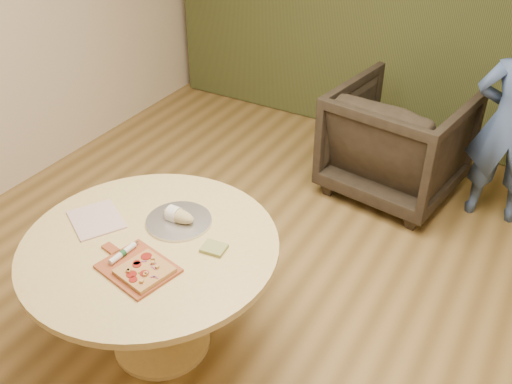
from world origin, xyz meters
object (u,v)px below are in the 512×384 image
at_px(serving_tray, 179,221).
at_px(bread_roll, 177,215).
at_px(flatbread_pizza, 144,271).
at_px(pizza_paddle, 137,268).
at_px(cutlery_roll, 123,253).
at_px(pedestal_table, 152,264).
at_px(person_standing, 512,123).
at_px(armchair, 399,137).

relative_size(serving_tray, bread_roll, 1.84).
bearing_deg(flatbread_pizza, serving_tray, 104.62).
distance_m(pizza_paddle, flatbread_pizza, 0.07).
relative_size(cutlery_roll, serving_tray, 0.56).
xyz_separation_m(serving_tray, bread_roll, (-0.01, 0.00, 0.04)).
relative_size(pedestal_table, bread_roll, 6.95).
xyz_separation_m(pedestal_table, flatbread_pizza, (0.14, -0.20, 0.17)).
bearing_deg(pizza_paddle, pedestal_table, 123.62).
bearing_deg(bread_roll, pedestal_table, -94.15).
relative_size(pizza_paddle, person_standing, 0.30).
bearing_deg(pedestal_table, serving_tray, 83.58).
height_order(pedestal_table, cutlery_roll, cutlery_roll).
height_order(pedestal_table, pizza_paddle, pizza_paddle).
bearing_deg(pizza_paddle, bread_roll, 110.15).
bearing_deg(armchair, pizza_paddle, 85.68).
bearing_deg(armchair, bread_roll, 81.74).
height_order(flatbread_pizza, cutlery_roll, flatbread_pizza).
bearing_deg(bread_roll, person_standing, 56.64).
relative_size(flatbread_pizza, bread_roll, 1.35).
xyz_separation_m(armchair, person_standing, (0.76, 0.05, 0.29)).
relative_size(pedestal_table, person_standing, 0.87).
height_order(flatbread_pizza, serving_tray, flatbread_pizza).
bearing_deg(bread_roll, serving_tray, 0.00).
relative_size(cutlery_roll, bread_roll, 1.03).
height_order(pedestal_table, serving_tray, serving_tray).
bearing_deg(pizza_paddle, flatbread_pizza, -2.25).
relative_size(flatbread_pizza, person_standing, 0.17).
distance_m(serving_tray, armchair, 2.13).
xyz_separation_m(pizza_paddle, serving_tray, (-0.05, 0.41, -0.00)).
xyz_separation_m(cutlery_roll, bread_roll, (0.05, 0.38, 0.01)).
xyz_separation_m(pizza_paddle, armchair, (0.55, 2.44, -0.27)).
height_order(pedestal_table, bread_roll, bread_roll).
distance_m(bread_roll, person_standing, 2.49).
height_order(cutlery_roll, bread_roll, bread_roll).
height_order(serving_tray, armchair, armchair).
relative_size(pizza_paddle, bread_roll, 2.43).
xyz_separation_m(flatbread_pizza, serving_tray, (-0.11, 0.42, -0.02)).
xyz_separation_m(pedestal_table, bread_roll, (0.02, 0.22, 0.18)).
distance_m(cutlery_roll, armchair, 2.51).
xyz_separation_m(bread_roll, person_standing, (1.37, 2.08, -0.02)).
bearing_deg(pizza_paddle, armchair, 89.51).
bearing_deg(person_standing, armchair, -5.68).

